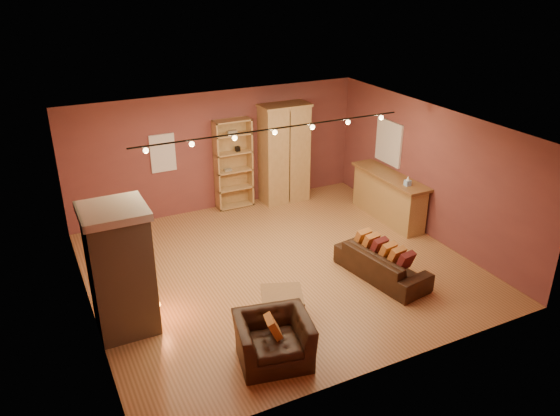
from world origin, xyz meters
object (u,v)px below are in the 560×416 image
fireplace (121,270)px  armoire (284,153)px  armchair (273,333)px  coffee_table (282,297)px  bar_counter (388,197)px  loveseat (382,259)px  bookcase (233,163)px

fireplace → armoire: bearing=37.6°
armchair → coffee_table: (0.56, 0.83, -0.05)m
bar_counter → coffee_table: size_ratio=2.58×
bar_counter → loveseat: size_ratio=1.14×
fireplace → coffee_table: fireplace is taller
bookcase → loveseat: bearing=-73.9°
bar_counter → loveseat: (-1.65, -2.06, -0.15)m
armoire → coffee_table: armoire is taller
bookcase → loveseat: bookcase is taller
bar_counter → armchair: (-4.48, -3.28, -0.07)m
bar_counter → armchair: 5.55m
armchair → coffee_table: bearing=67.9°
armoire → loveseat: armoire is taller
bar_counter → armchair: size_ratio=1.85×
fireplace → bar_counter: 6.44m
fireplace → armchair: 2.57m
fireplace → loveseat: (4.59, -0.56, -0.67)m
bookcase → armoire: size_ratio=0.89×
bookcase → armchair: (-1.58, -5.51, -0.62)m
bar_counter → coffee_table: (-3.92, -2.45, -0.11)m
fireplace → bookcase: size_ratio=0.98×
armoire → armchair: (-2.85, -5.32, -0.73)m
coffee_table → bookcase: bearing=77.6°
loveseat → armchair: (-2.83, -1.22, 0.09)m
bookcase → bar_counter: (2.90, -2.23, -0.55)m
loveseat → coffee_table: bearing=90.4°
bookcase → coffee_table: (-1.03, -4.68, -0.67)m
bookcase → coffee_table: bookcase is taller
bar_counter → fireplace: bearing=-166.5°
bookcase → coffee_table: bearing=-102.4°
armoire → loveseat: (-0.02, -4.10, -0.82)m
coffee_table → armoire: bearing=63.0°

